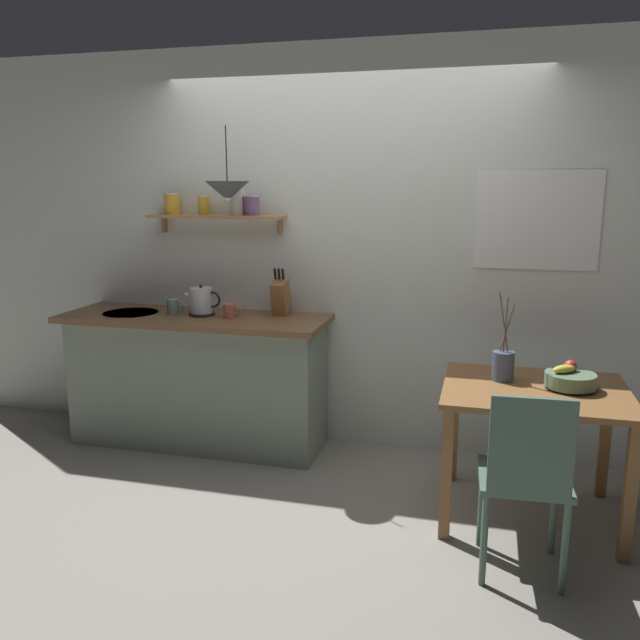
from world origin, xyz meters
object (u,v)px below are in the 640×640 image
Objects in this scene: dining_chair_near at (526,474)px; knife_block at (281,296)px; electric_kettle at (202,302)px; fruit_bowl at (570,379)px; coffee_mug_spare at (230,311)px; dining_table at (534,408)px; pendant_lamp at (227,191)px; twig_vase at (503,365)px; coffee_mug_by_sink at (173,307)px.

dining_chair_near is 2.07m from knife_block.
electric_kettle reaches higher than dining_chair_near.
fruit_bowl is 2.11× the size of coffee_mug_spare.
coffee_mug_spare is at bearing 166.49° from dining_table.
pendant_lamp is at bearing 168.05° from fruit_bowl.
knife_block is at bearing 161.45° from fruit_bowl.
twig_vase reaches higher than coffee_mug_spare.
coffee_mug_spare is 0.78m from pendant_lamp.
twig_vase is at bearing 168.82° from fruit_bowl.
coffee_mug_by_sink reaches higher than coffee_mug_spare.
coffee_mug_spare is at bearing -9.49° from electric_kettle.
coffee_mug_spare is at bearing 168.32° from twig_vase.
electric_kettle is at bearing 5.01° from coffee_mug_by_sink.
knife_block is at bearing 158.66° from dining_table.
knife_block is (-1.46, 0.54, 0.23)m from twig_vase.
electric_kettle reaches higher than coffee_mug_spare.
coffee_mug_by_sink is at bearing 154.38° from dining_chair_near.
twig_vase is 1.49× the size of knife_block.
dining_chair_near is at bearing -38.66° from knife_block.
twig_vase is 1.03× the size of pendant_lamp.
knife_block is (-1.56, 1.25, 0.54)m from dining_chair_near.
dining_chair_near is at bearing -30.04° from coffee_mug_spare.
electric_kettle is at bearing 173.92° from pendant_lamp.
fruit_bowl is 0.54× the size of twig_vase.
pendant_lamp is at bearing 80.83° from coffee_mug_spare.
knife_block reaches higher than dining_table.
fruit_bowl is at bearing -11.40° from electric_kettle.
coffee_mug_by_sink is at bearing -174.99° from electric_kettle.
twig_vase is at bearing 98.45° from dining_chair_near.
knife_block is 0.74m from coffee_mug_by_sink.
fruit_bowl is 2.15m from coffee_mug_spare.
pendant_lamp reaches higher than dining_table.
dining_table is 2.01m from coffee_mug_spare.
dining_chair_near is 0.78m from twig_vase.
electric_kettle is 0.77× the size of knife_block.
coffee_mug_spare is (-1.93, 0.46, 0.35)m from dining_table.
dining_table is 2.24m from electric_kettle.
electric_kettle is at bearing 168.56° from twig_vase.
dining_chair_near is 1.95× the size of pendant_lamp.
electric_kettle is (-2.08, 1.11, 0.50)m from dining_chair_near.
fruit_bowl is 2.06× the size of coffee_mug_by_sink.
pendant_lamp reaches higher than electric_kettle.
dining_table is 0.63m from dining_chair_near.
fruit_bowl is (0.23, 0.65, 0.27)m from dining_chair_near.
coffee_mug_by_sink is at bearing -167.98° from knife_block.
twig_vase is (-0.17, 0.10, 0.20)m from dining_table.
knife_block is (-1.63, 0.64, 0.43)m from dining_table.
coffee_mug_by_sink is (-2.28, 1.10, 0.46)m from dining_chair_near.
twig_vase is at bearing -20.20° from knife_block.
twig_vase reaches higher than fruit_bowl.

